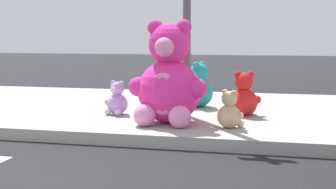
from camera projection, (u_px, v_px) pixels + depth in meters
name	position (u px, v px, depth m)	size (l,w,h in m)	color
sidewalk	(136.00, 110.00, 7.74)	(28.00, 4.40, 0.15)	#9E9B93
plush_pink_large	(168.00, 82.00, 6.12)	(1.03, 0.90, 1.34)	#F22D93
plush_lavender	(117.00, 101.00, 6.84)	(0.37, 0.34, 0.49)	#B28CD8
plush_red	(244.00, 98.00, 6.74)	(0.49, 0.44, 0.64)	red
plush_yellow	(152.00, 97.00, 7.29)	(0.33, 0.34, 0.48)	yellow
plush_teal	(198.00, 89.00, 7.55)	(0.52, 0.54, 0.73)	teal
plush_tan	(230.00, 113.00, 5.83)	(0.33, 0.34, 0.48)	tan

